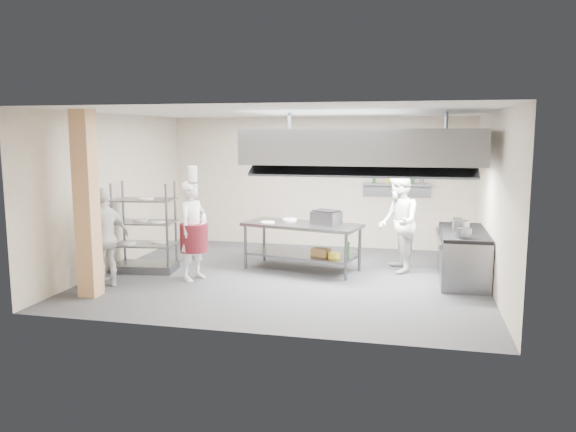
% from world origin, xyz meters
% --- Properties ---
extents(floor, '(7.00, 7.00, 0.00)m').
position_xyz_m(floor, '(0.00, 0.00, 0.00)').
color(floor, '#303032').
rests_on(floor, ground).
extents(ceiling, '(7.00, 7.00, 0.00)m').
position_xyz_m(ceiling, '(0.00, 0.00, 3.00)').
color(ceiling, silver).
rests_on(ceiling, wall_back).
extents(wall_back, '(7.00, 0.00, 7.00)m').
position_xyz_m(wall_back, '(0.00, 3.00, 1.50)').
color(wall_back, '#B5A590').
rests_on(wall_back, ground).
extents(wall_left, '(0.00, 6.00, 6.00)m').
position_xyz_m(wall_left, '(-3.50, 0.00, 1.50)').
color(wall_left, '#B5A590').
rests_on(wall_left, ground).
extents(wall_right, '(0.00, 6.00, 6.00)m').
position_xyz_m(wall_right, '(3.50, 0.00, 1.50)').
color(wall_right, '#B5A590').
rests_on(wall_right, ground).
extents(column, '(0.30, 0.30, 3.00)m').
position_xyz_m(column, '(-2.90, -1.90, 1.50)').
color(column, tan).
rests_on(column, floor).
extents(exhaust_hood, '(4.00, 2.50, 0.60)m').
position_xyz_m(exhaust_hood, '(1.30, 0.40, 2.40)').
color(exhaust_hood, gray).
rests_on(exhaust_hood, ceiling).
extents(hood_strip_a, '(1.60, 0.12, 0.04)m').
position_xyz_m(hood_strip_a, '(0.40, 0.40, 2.08)').
color(hood_strip_a, white).
rests_on(hood_strip_a, exhaust_hood).
extents(hood_strip_b, '(1.60, 0.12, 0.04)m').
position_xyz_m(hood_strip_b, '(2.20, 0.40, 2.08)').
color(hood_strip_b, white).
rests_on(hood_strip_b, exhaust_hood).
extents(wall_shelf, '(1.50, 0.28, 0.04)m').
position_xyz_m(wall_shelf, '(1.80, 2.84, 1.50)').
color(wall_shelf, gray).
rests_on(wall_shelf, wall_back).
extents(island, '(2.39, 1.41, 0.91)m').
position_xyz_m(island, '(0.11, 0.59, 0.46)').
color(island, slate).
rests_on(island, floor).
extents(island_worktop, '(2.39, 1.41, 0.06)m').
position_xyz_m(island_worktop, '(0.11, 0.59, 0.88)').
color(island_worktop, gray).
rests_on(island_worktop, island).
extents(island_undershelf, '(2.19, 1.27, 0.04)m').
position_xyz_m(island_undershelf, '(0.11, 0.59, 0.30)').
color(island_undershelf, slate).
rests_on(island_undershelf, island).
extents(pass_rack, '(1.22, 0.81, 1.71)m').
position_xyz_m(pass_rack, '(-2.80, -0.17, 0.86)').
color(pass_rack, gray).
rests_on(pass_rack, floor).
extents(cooking_range, '(0.80, 2.00, 0.84)m').
position_xyz_m(cooking_range, '(3.08, 0.50, 0.42)').
color(cooking_range, slate).
rests_on(cooking_range, floor).
extents(range_top, '(0.78, 1.96, 0.06)m').
position_xyz_m(range_top, '(3.08, 0.50, 0.87)').
color(range_top, black).
rests_on(range_top, cooking_range).
extents(chef_head, '(0.60, 0.75, 1.79)m').
position_xyz_m(chef_head, '(-1.65, -0.56, 0.89)').
color(chef_head, white).
rests_on(chef_head, floor).
extents(chef_line, '(0.88, 1.04, 1.89)m').
position_xyz_m(chef_line, '(1.92, 0.86, 0.94)').
color(chef_line, silver).
rests_on(chef_line, floor).
extents(chef_plating, '(0.72, 1.09, 1.72)m').
position_xyz_m(chef_plating, '(-2.92, -1.38, 0.86)').
color(chef_plating, silver).
rests_on(chef_plating, floor).
extents(griddle, '(0.61, 0.54, 0.24)m').
position_xyz_m(griddle, '(0.57, 0.62, 1.03)').
color(griddle, slate).
rests_on(griddle, island_worktop).
extents(wicker_basket, '(0.39, 0.33, 0.15)m').
position_xyz_m(wicker_basket, '(0.51, 0.45, 0.39)').
color(wicker_basket, olive).
rests_on(wicker_basket, island_undershelf).
extents(stockpot, '(0.29, 0.29, 0.20)m').
position_xyz_m(stockpot, '(3.01, 0.36, 1.00)').
color(stockpot, slate).
rests_on(stockpot, range_top).
extents(plate_stack, '(0.28, 0.28, 0.05)m').
position_xyz_m(plate_stack, '(-2.80, -0.17, 0.55)').
color(plate_stack, white).
rests_on(plate_stack, pass_rack).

